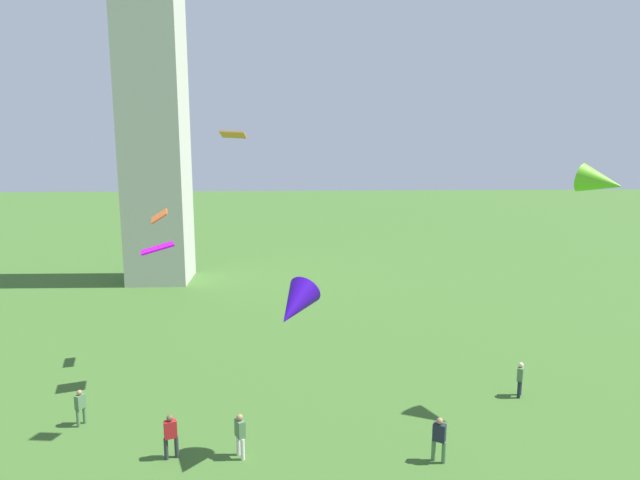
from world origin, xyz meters
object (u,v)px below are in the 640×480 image
object	(u,v)px
kite_flying_4	(157,248)
person_3	(520,377)
kite_flying_0	(233,135)
kite_flying_5	(601,182)
kite_flying_1	(295,306)
person_0	(171,434)
person_2	(80,405)
person_4	(439,437)
kite_flying_2	(159,216)
person_1	(240,433)

from	to	relation	value
kite_flying_4	person_3	bearing A→B (deg)	157.48
kite_flying_0	kite_flying_5	distance (m)	15.11
kite_flying_1	kite_flying_0	bearing A→B (deg)	168.41
person_0	person_2	bearing A→B (deg)	-52.48
person_3	person_4	xyz separation A→B (m)	(-5.21, -5.28, 0.05)
kite_flying_5	kite_flying_4	bearing A→B (deg)	126.57
kite_flying_0	kite_flying_2	bearing A→B (deg)	-52.28
person_1	person_4	world-z (taller)	person_4
kite_flying_0	kite_flying_4	bearing A→B (deg)	-42.00
person_4	person_0	bearing A→B (deg)	-154.13
person_0	person_3	xyz separation A→B (m)	(15.39, 4.58, -0.05)
person_3	kite_flying_4	world-z (taller)	kite_flying_4
kite_flying_1	kite_flying_2	xyz separation A→B (m)	(-7.05, 10.01, 1.90)
kite_flying_2	person_2	bearing A→B (deg)	150.59
person_4	person_1	bearing A→B (deg)	-155.10
kite_flying_1	person_0	bearing A→B (deg)	-153.51
person_1	person_2	size ratio (longest dim) A/B	1.12
person_2	kite_flying_0	world-z (taller)	kite_flying_0
person_3	kite_flying_5	world-z (taller)	kite_flying_5
kite_flying_4	person_0	bearing A→B (deg)	88.48
person_3	kite_flying_2	world-z (taller)	kite_flying_2
kite_flying_1	kite_flying_5	xyz separation A→B (m)	(12.68, 3.14, 4.16)
person_2	kite_flying_4	distance (m)	7.60
person_4	kite_flying_5	xyz separation A→B (m)	(7.27, 3.45, 9.30)
person_2	kite_flying_5	world-z (taller)	kite_flying_5
person_1	kite_flying_2	bearing A→B (deg)	-2.38
kite_flying_4	kite_flying_5	xyz separation A→B (m)	(19.14, -3.72, 3.36)
person_0	person_1	distance (m)	2.64
person_1	kite_flying_1	distance (m)	5.58
person_2	person_4	world-z (taller)	person_4
person_1	kite_flying_5	bearing A→B (deg)	-108.60
person_2	person_3	bearing A→B (deg)	121.75
person_0	kite_flying_0	distance (m)	11.63
kite_flying_0	person_0	bearing A→B (deg)	40.99
kite_flying_2	person_4	bearing A→B (deg)	-141.96
kite_flying_2	kite_flying_5	size ratio (longest dim) A/B	0.65
kite_flying_2	person_0	bearing A→B (deg)	-179.00
person_0	person_3	world-z (taller)	person_0
kite_flying_1	kite_flying_4	size ratio (longest dim) A/B	1.41
kite_flying_2	kite_flying_5	world-z (taller)	kite_flying_5
person_2	person_1	bearing A→B (deg)	94.71
person_2	kite_flying_5	bearing A→B (deg)	116.46
person_2	kite_flying_5	xyz separation A→B (m)	(21.84, -0.01, 9.41)
kite_flying_4	kite_flying_5	size ratio (longest dim) A/B	0.80
person_2	kite_flying_5	size ratio (longest dim) A/B	0.72
person_3	kite_flying_0	xyz separation A→B (m)	(-12.89, -2.87, 11.28)
kite_flying_0	kite_flying_4	world-z (taller)	kite_flying_0
person_2	person_0	bearing A→B (deg)	84.36
kite_flying_2	kite_flying_4	distance (m)	3.39
person_0	kite_flying_1	size ratio (longest dim) A/B	0.72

